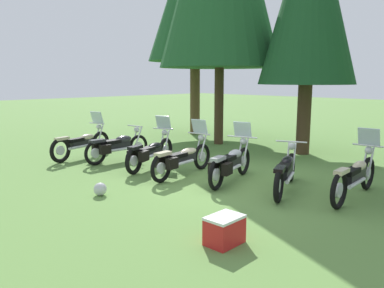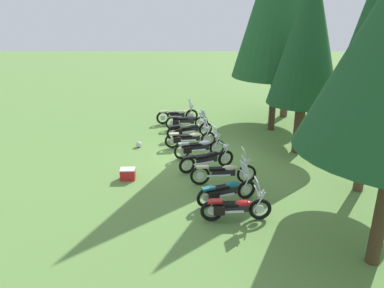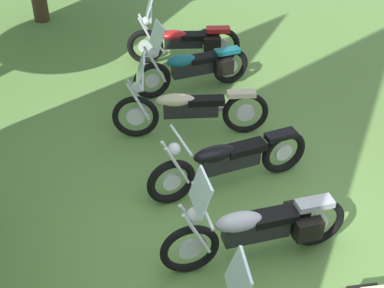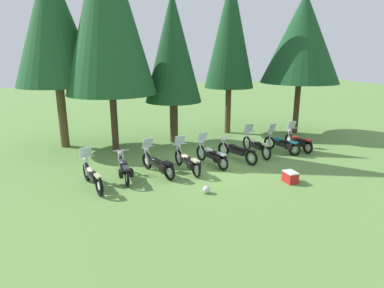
{
  "view_description": "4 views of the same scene",
  "coord_description": "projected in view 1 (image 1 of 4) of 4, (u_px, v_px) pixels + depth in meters",
  "views": [
    {
      "loc": [
        5.61,
        -6.86,
        2.39
      ],
      "look_at": [
        -1.24,
        -0.15,
        0.76
      ],
      "focal_mm": 36.01,
      "sensor_mm": 36.0,
      "label": 1
    },
    {
      "loc": [
        14.69,
        -0.43,
        6.06
      ],
      "look_at": [
        0.54,
        -0.4,
        0.81
      ],
      "focal_mm": 34.74,
      "sensor_mm": 36.0,
      "label": 2
    },
    {
      "loc": [
        -4.58,
        0.59,
        4.94
      ],
      "look_at": [
        1.24,
        0.69,
        0.74
      ],
      "focal_mm": 51.4,
      "sensor_mm": 36.0,
      "label": 3
    },
    {
      "loc": [
        -4.78,
        -12.8,
        4.69
      ],
      "look_at": [
        -0.68,
        0.68,
        0.81
      ],
      "focal_mm": 30.74,
      "sensor_mm": 36.0,
      "label": 4
    }
  ],
  "objects": [
    {
      "name": "motorcycle_1",
      "position": [
        117.0,
        146.0,
        11.22
      ],
      "size": [
        0.62,
        2.23,
        1.0
      ],
      "rotation": [
        0.0,
        0.0,
        1.61
      ],
      "color": "black",
      "rests_on": "ground_plane"
    },
    {
      "name": "dropped_helmet",
      "position": [
        100.0,
        189.0,
        7.97
      ],
      "size": [
        0.27,
        0.27,
        0.27
      ],
      "primitive_type": "sphere",
      "color": "silver",
      "rests_on": "ground_plane"
    },
    {
      "name": "motorcycle_4",
      "position": [
        231.0,
        162.0,
        8.95
      ],
      "size": [
        0.99,
        2.21,
        1.36
      ],
      "rotation": [
        0.0,
        0.0,
        1.85
      ],
      "color": "black",
      "rests_on": "ground_plane"
    },
    {
      "name": "motorcycle_0",
      "position": [
        82.0,
        143.0,
        11.73
      ],
      "size": [
        0.83,
        2.3,
        1.37
      ],
      "rotation": [
        0.0,
        0.0,
        1.83
      ],
      "color": "black",
      "rests_on": "ground_plane"
    },
    {
      "name": "motorcycle_2",
      "position": [
        150.0,
        151.0,
        10.38
      ],
      "size": [
        1.06,
        2.26,
        1.36
      ],
      "rotation": [
        0.0,
        0.0,
        1.93
      ],
      "color": "black",
      "rests_on": "ground_plane"
    },
    {
      "name": "motorcycle_3",
      "position": [
        182.0,
        158.0,
        9.54
      ],
      "size": [
        0.82,
        2.34,
        1.36
      ],
      "rotation": [
        0.0,
        0.0,
        1.74
      ],
      "color": "black",
      "rests_on": "ground_plane"
    },
    {
      "name": "ground_plane",
      "position": [
        233.0,
        181.0,
        9.08
      ],
      "size": [
        80.0,
        80.0,
        0.0
      ],
      "primitive_type": "plane",
      "color": "#608C42"
    },
    {
      "name": "picnic_cooler",
      "position": [
        224.0,
        230.0,
        5.62
      ],
      "size": [
        0.42,
        0.56,
        0.42
      ],
      "color": "red",
      "rests_on": "ground_plane"
    },
    {
      "name": "motorcycle_5",
      "position": [
        286.0,
        171.0,
        8.25
      ],
      "size": [
        1.13,
        2.21,
        0.99
      ],
      "rotation": [
        0.0,
        0.0,
        1.98
      ],
      "color": "black",
      "rests_on": "ground_plane"
    },
    {
      "name": "motorcycle_6",
      "position": [
        356.0,
        175.0,
        7.75
      ],
      "size": [
        0.63,
        2.42,
        1.37
      ],
      "rotation": [
        0.0,
        0.0,
        1.65
      ],
      "color": "black",
      "rests_on": "ground_plane"
    }
  ]
}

